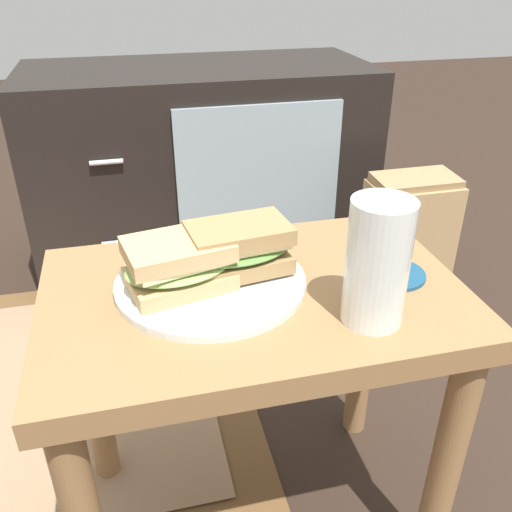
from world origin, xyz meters
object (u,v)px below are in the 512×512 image
at_px(tv_cabinet, 203,167).
at_px(paper_bag, 406,244).
at_px(sandwich_back, 239,248).
at_px(beer_glass, 377,266).
at_px(coaster, 393,274).
at_px(plate, 211,282).
at_px(sandwich_front, 179,264).

xyz_separation_m(tv_cabinet, paper_bag, (0.47, -0.41, -0.11)).
bearing_deg(tv_cabinet, sandwich_back, -95.13).
xyz_separation_m(beer_glass, coaster, (0.07, 0.09, -0.07)).
bearing_deg(plate, coaster, -8.07).
relative_size(sandwich_back, beer_glass, 0.99).
bearing_deg(coaster, sandwich_back, 168.21).
relative_size(sandwich_front, sandwich_back, 1.03).
height_order(plate, sandwich_back, sandwich_back).
distance_m(plate, coaster, 0.25).
height_order(sandwich_front, sandwich_back, sandwich_back).
distance_m(tv_cabinet, plate, 0.95).
distance_m(sandwich_front, beer_glass, 0.25).
xyz_separation_m(plate, coaster, (0.25, -0.04, -0.00)).
bearing_deg(plate, beer_glass, -34.49).
bearing_deg(paper_bag, beer_glass, -123.15).
bearing_deg(coaster, paper_bag, 58.06).
relative_size(tv_cabinet, sandwich_front, 6.01).
bearing_deg(tv_cabinet, plate, -97.62).
bearing_deg(sandwich_front, paper_bag, 39.36).
distance_m(beer_glass, coaster, 0.13).
height_order(sandwich_back, coaster, sandwich_back).
distance_m(plate, beer_glass, 0.23).
bearing_deg(plate, tv_cabinet, 82.38).
relative_size(beer_glass, paper_bag, 0.42).
distance_m(tv_cabinet, paper_bag, 0.63).
bearing_deg(beer_glass, paper_bag, 56.85).
relative_size(tv_cabinet, plate, 3.75).
xyz_separation_m(sandwich_front, coaster, (0.29, -0.03, -0.04)).
bearing_deg(sandwich_back, beer_glass, -43.67).
relative_size(tv_cabinet, sandwich_back, 6.21).
bearing_deg(sandwich_front, sandwich_back, 11.15).
distance_m(sandwich_front, coaster, 0.30).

